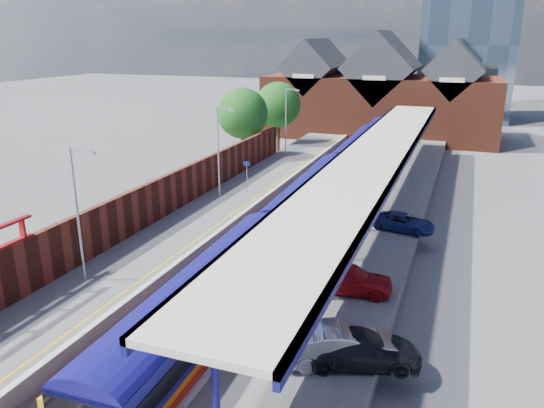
{
  "coord_description": "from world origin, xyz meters",
  "views": [
    {
      "loc": [
        11.27,
        -14.04,
        13.04
      ],
      "look_at": [
        -0.17,
        16.8,
        2.6
      ],
      "focal_mm": 35.0,
      "sensor_mm": 36.0,
      "label": 1
    }
  ],
  "objects_px": {
    "lamp_post_b": "(79,207)",
    "parked_car_red": "(348,278)",
    "parked_car_dark": "(359,348)",
    "parked_car_blue": "(404,222)",
    "platform_sign": "(247,171)",
    "lamp_post_d": "(287,118)",
    "train": "(340,171)",
    "lamp_post_c": "(220,146)",
    "parked_car_silver": "(340,345)"
  },
  "relations": [
    {
      "from": "lamp_post_b",
      "to": "parked_car_red",
      "type": "distance_m",
      "value": 13.74
    },
    {
      "from": "parked_car_dark",
      "to": "parked_car_blue",
      "type": "height_order",
      "value": "parked_car_dark"
    },
    {
      "from": "parked_car_dark",
      "to": "platform_sign",
      "type": "bearing_deg",
      "value": 15.96
    },
    {
      "from": "lamp_post_d",
      "to": "parked_car_red",
      "type": "bearing_deg",
      "value": -65.71
    },
    {
      "from": "parked_car_red",
      "to": "platform_sign",
      "type": "bearing_deg",
      "value": 32.48
    },
    {
      "from": "lamp_post_d",
      "to": "parked_car_red",
      "type": "height_order",
      "value": "lamp_post_d"
    },
    {
      "from": "train",
      "to": "lamp_post_b",
      "type": "distance_m",
      "value": 24.3
    },
    {
      "from": "lamp_post_c",
      "to": "parked_car_red",
      "type": "height_order",
      "value": "lamp_post_c"
    },
    {
      "from": "parked_car_red",
      "to": "parked_car_blue",
      "type": "distance_m",
      "value": 9.91
    },
    {
      "from": "lamp_post_b",
      "to": "platform_sign",
      "type": "xyz_separation_m",
      "value": [
        1.36,
        18.0,
        -2.3
      ]
    },
    {
      "from": "lamp_post_d",
      "to": "platform_sign",
      "type": "relative_size",
      "value": 2.8
    },
    {
      "from": "lamp_post_b",
      "to": "parked_car_red",
      "type": "height_order",
      "value": "lamp_post_b"
    },
    {
      "from": "parked_car_silver",
      "to": "parked_car_blue",
      "type": "distance_m",
      "value": 15.71
    },
    {
      "from": "train",
      "to": "lamp_post_b",
      "type": "xyz_separation_m",
      "value": [
        -7.86,
        -22.82,
        2.87
      ]
    },
    {
      "from": "lamp_post_b",
      "to": "parked_car_dark",
      "type": "xyz_separation_m",
      "value": [
        14.63,
        -2.39,
        -3.31
      ]
    },
    {
      "from": "parked_car_red",
      "to": "lamp_post_b",
      "type": "bearing_deg",
      "value": 98.89
    },
    {
      "from": "platform_sign",
      "to": "parked_car_red",
      "type": "height_order",
      "value": "platform_sign"
    },
    {
      "from": "lamp_post_c",
      "to": "parked_car_silver",
      "type": "bearing_deg",
      "value": -53.06
    },
    {
      "from": "lamp_post_d",
      "to": "parked_car_blue",
      "type": "bearing_deg",
      "value": -52.57
    },
    {
      "from": "platform_sign",
      "to": "parked_car_red",
      "type": "bearing_deg",
      "value": -51.68
    },
    {
      "from": "parked_car_silver",
      "to": "parked_car_red",
      "type": "bearing_deg",
      "value": -15.7
    },
    {
      "from": "parked_car_blue",
      "to": "parked_car_silver",
      "type": "bearing_deg",
      "value": -169.22
    },
    {
      "from": "lamp_post_b",
      "to": "lamp_post_d",
      "type": "xyz_separation_m",
      "value": [
        0.0,
        32.0,
        0.0
      ]
    },
    {
      "from": "parked_car_silver",
      "to": "lamp_post_c",
      "type": "bearing_deg",
      "value": 11.54
    },
    {
      "from": "train",
      "to": "lamp_post_b",
      "type": "bearing_deg",
      "value": -109.0
    },
    {
      "from": "train",
      "to": "parked_car_dark",
      "type": "relative_size",
      "value": 13.95
    },
    {
      "from": "lamp_post_d",
      "to": "parked_car_dark",
      "type": "xyz_separation_m",
      "value": [
        14.63,
        -34.39,
        -3.31
      ]
    },
    {
      "from": "parked_car_silver",
      "to": "parked_car_dark",
      "type": "xyz_separation_m",
      "value": [
        0.71,
        0.12,
        -0.06
      ]
    },
    {
      "from": "parked_car_dark",
      "to": "lamp_post_d",
      "type": "bearing_deg",
      "value": 5.95
    },
    {
      "from": "parked_car_silver",
      "to": "parked_car_blue",
      "type": "xyz_separation_m",
      "value": [
        0.49,
        15.7,
        -0.19
      ]
    },
    {
      "from": "lamp_post_b",
      "to": "parked_car_silver",
      "type": "relative_size",
      "value": 1.54
    },
    {
      "from": "parked_car_dark",
      "to": "parked_car_blue",
      "type": "xyz_separation_m",
      "value": [
        -0.23,
        15.58,
        -0.13
      ]
    },
    {
      "from": "lamp_post_b",
      "to": "parked_car_red",
      "type": "relative_size",
      "value": 1.62
    },
    {
      "from": "parked_car_silver",
      "to": "platform_sign",
      "type": "bearing_deg",
      "value": 6.07
    },
    {
      "from": "parked_car_blue",
      "to": "lamp_post_b",
      "type": "bearing_deg",
      "value": 145.04
    },
    {
      "from": "parked_car_silver",
      "to": "parked_car_blue",
      "type": "relative_size",
      "value": 1.13
    },
    {
      "from": "platform_sign",
      "to": "parked_car_silver",
      "type": "height_order",
      "value": "platform_sign"
    },
    {
      "from": "lamp_post_b",
      "to": "parked_car_blue",
      "type": "distance_m",
      "value": 19.83
    },
    {
      "from": "train",
      "to": "platform_sign",
      "type": "height_order",
      "value": "platform_sign"
    },
    {
      "from": "lamp_post_b",
      "to": "parked_car_red",
      "type": "xyz_separation_m",
      "value": [
        12.91,
        3.4,
        -3.25
      ]
    },
    {
      "from": "parked_car_blue",
      "to": "train",
      "type": "bearing_deg",
      "value": 46.76
    },
    {
      "from": "platform_sign",
      "to": "parked_car_silver",
      "type": "xyz_separation_m",
      "value": [
        12.55,
        -20.51,
        -0.94
      ]
    },
    {
      "from": "parked_car_red",
      "to": "parked_car_silver",
      "type": "xyz_separation_m",
      "value": [
        1.01,
        -5.91,
        0.01
      ]
    },
    {
      "from": "parked_car_red",
      "to": "parked_car_dark",
      "type": "relative_size",
      "value": 0.92
    },
    {
      "from": "parked_car_silver",
      "to": "lamp_post_d",
      "type": "bearing_deg",
      "value": -3.44
    },
    {
      "from": "lamp_post_c",
      "to": "train",
      "type": "bearing_deg",
      "value": 40.96
    },
    {
      "from": "parked_car_dark",
      "to": "parked_car_silver",
      "type": "bearing_deg",
      "value": 82.59
    },
    {
      "from": "train",
      "to": "lamp_post_c",
      "type": "relative_size",
      "value": 9.42
    },
    {
      "from": "lamp_post_d",
      "to": "parked_car_silver",
      "type": "xyz_separation_m",
      "value": [
        13.92,
        -34.51,
        -3.25
      ]
    },
    {
      "from": "train",
      "to": "parked_car_blue",
      "type": "xyz_separation_m",
      "value": [
        6.55,
        -9.63,
        -0.56
      ]
    }
  ]
}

